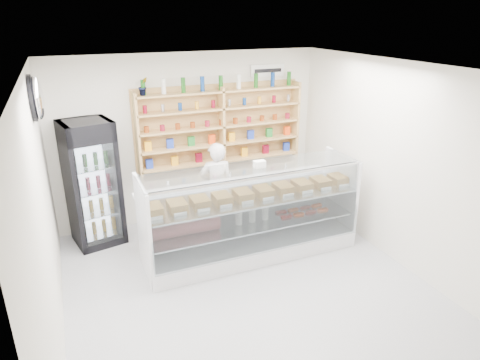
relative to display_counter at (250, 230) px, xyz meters
name	(u,v)px	position (x,y,z in m)	size (l,w,h in m)	color
room	(251,191)	(-0.39, -0.89, 1.03)	(5.00, 5.00, 5.00)	#A6A7AB
display_counter	(250,230)	(0.00, 0.00, 0.00)	(3.13, 0.93, 1.36)	white
shop_worker	(216,188)	(-0.20, 0.89, 0.38)	(0.54, 0.36, 1.49)	silver
drinks_cooler	(92,183)	(-2.05, 1.25, 0.60)	(0.82, 0.80, 1.93)	black
wall_shelving	(222,126)	(0.11, 1.45, 1.22)	(2.84, 0.28, 1.33)	tan
potted_plant	(143,86)	(-1.14, 1.45, 1.96)	(0.15, 0.12, 0.27)	#1E6626
security_mirror	(37,98)	(-2.56, 0.31, 2.08)	(0.15, 0.50, 0.50)	silver
wall_sign	(268,70)	(1.01, 1.58, 2.08)	(0.62, 0.03, 0.20)	white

